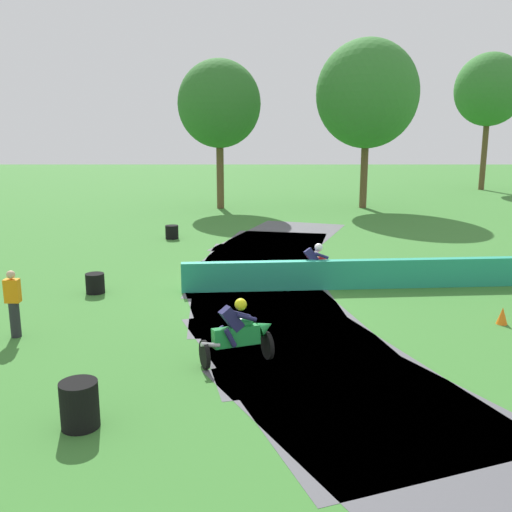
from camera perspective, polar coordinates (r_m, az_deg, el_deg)
The scene contains 13 objects.
ground_plane at distance 17.70m, azimuth -0.05°, elevation -3.40°, with size 120.00×120.00×0.00m, color #38752D.
track_asphalt at distance 17.78m, azimuth 2.77°, elevation -3.32°, with size 8.66×26.52×0.01m.
safety_barrier at distance 18.74m, azimuth 16.33°, elevation -1.58°, with size 0.30×15.26×0.90m, color #239375.
motorcycle_lead_red at distance 17.98m, azimuth 5.78°, elevation -1.05°, with size 1.68×0.83×1.43m.
motorcycle_chase_green at distance 12.25m, azimuth -1.93°, elevation -7.59°, with size 1.68×1.16×1.42m.
tire_stack_near at distance 26.02m, azimuth -8.58°, elevation 2.35°, with size 0.58×0.58×0.60m.
tire_stack_mid_a at distance 18.00m, azimuth -15.89°, elevation -2.63°, with size 0.56×0.56×0.60m.
tire_stack_mid_b at distance 10.29m, azimuth -17.31°, elevation -13.90°, with size 0.64×0.64×0.80m.
track_marshal at distance 14.78m, azimuth -23.13°, elevation -4.41°, with size 0.34×0.24×1.63m.
traffic_cone at distance 15.95m, azimuth 22.94°, elevation -5.43°, with size 0.28×0.28×0.44m, color orange.
tree_far_left at distance 49.34m, azimuth 21.83°, elevation 15.01°, with size 5.25×5.25×10.44m.
tree_far_right at distance 35.27m, azimuth -3.93°, elevation 14.77°, with size 4.91×4.91×8.81m.
tree_mid_rise at distance 36.12m, azimuth 10.67°, elevation 15.47°, with size 6.08×6.08×10.00m.
Camera 1 is at (-0.06, -17.00, 4.91)m, focal length 40.42 mm.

